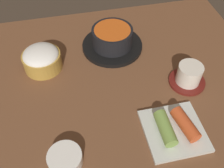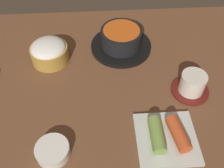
# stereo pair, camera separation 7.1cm
# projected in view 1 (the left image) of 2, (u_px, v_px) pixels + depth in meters

# --- Properties ---
(dining_table) EXTENTS (1.00, 0.76, 0.02)m
(dining_table) POSITION_uv_depth(u_px,v_px,m) (104.00, 89.00, 0.75)
(dining_table) COLOR brown
(dining_table) RESTS_ON ground
(stone_pot) EXTENTS (0.20, 0.20, 0.07)m
(stone_pot) POSITION_uv_depth(u_px,v_px,m) (112.00, 40.00, 0.83)
(stone_pot) COLOR black
(stone_pot) RESTS_ON dining_table
(rice_bowl) EXTENTS (0.12, 0.12, 0.07)m
(rice_bowl) POSITION_uv_depth(u_px,v_px,m) (42.00, 58.00, 0.77)
(rice_bowl) COLOR #B78C38
(rice_bowl) RESTS_ON dining_table
(tea_cup_with_saucer) EXTENTS (0.11, 0.11, 0.06)m
(tea_cup_with_saucer) POSITION_uv_depth(u_px,v_px,m) (189.00, 75.00, 0.73)
(tea_cup_with_saucer) COLOR maroon
(tea_cup_with_saucer) RESTS_ON dining_table
(kimchi_plate) EXTENTS (0.15, 0.15, 0.04)m
(kimchi_plate) POSITION_uv_depth(u_px,v_px,m) (175.00, 129.00, 0.64)
(kimchi_plate) COLOR silver
(kimchi_plate) RESTS_ON dining_table
(side_bowl_near) EXTENTS (0.08, 0.08, 0.03)m
(side_bowl_near) POSITION_uv_depth(u_px,v_px,m) (65.00, 158.00, 0.58)
(side_bowl_near) COLOR white
(side_bowl_near) RESTS_ON dining_table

